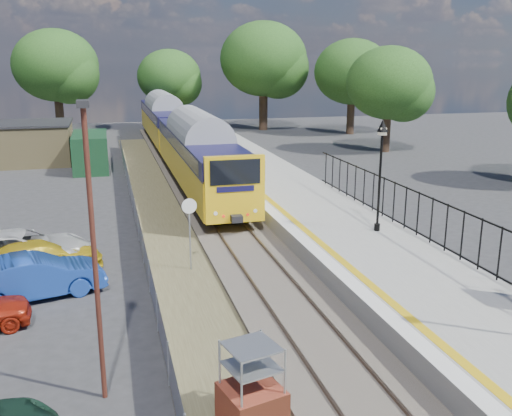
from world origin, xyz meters
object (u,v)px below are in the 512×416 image
object	(u,v)px
speed_sign	(190,222)
carpark_lamp	(93,238)
victorian_lamp_north	(381,149)
brick_plinth	(252,388)
car_blue	(35,277)
car_yellow	(41,259)
train	(177,132)
car_white	(20,250)

from	to	relation	value
speed_sign	carpark_lamp	bearing A→B (deg)	-118.26
victorian_lamp_north	brick_plinth	distance (m)	13.24
carpark_lamp	car_blue	world-z (taller)	carpark_lamp
car_yellow	train	bearing A→B (deg)	-41.61
car_white	carpark_lamp	bearing A→B (deg)	-163.91
victorian_lamp_north	speed_sign	world-z (taller)	victorian_lamp_north
victorian_lamp_north	car_white	world-z (taller)	victorian_lamp_north
victorian_lamp_north	carpark_lamp	size ratio (longest dim) A/B	0.66
carpark_lamp	car_white	world-z (taller)	carpark_lamp
train	brick_plinth	world-z (taller)	train
train	carpark_lamp	size ratio (longest dim) A/B	5.85
car_yellow	brick_plinth	bearing A→B (deg)	-176.02
victorian_lamp_north	car_blue	distance (m)	13.78
car_yellow	car_white	xyz separation A→B (m)	(-0.80, 0.89, 0.09)
car_white	victorian_lamp_north	bearing A→B (deg)	-97.52
victorian_lamp_north	car_yellow	xyz separation A→B (m)	(-13.26, 0.64, -3.64)
carpark_lamp	car_blue	distance (m)	7.70
car_blue	brick_plinth	bearing A→B (deg)	-163.33
victorian_lamp_north	car_blue	xyz separation A→B (m)	(-13.23, -1.46, -3.56)
carpark_lamp	car_white	distance (m)	10.59
victorian_lamp_north	car_blue	bearing A→B (deg)	-173.69
car_white	car_blue	bearing A→B (deg)	-165.81
train	car_white	distance (m)	23.83
carpark_lamp	car_yellow	world-z (taller)	carpark_lamp
brick_plinth	car_white	distance (m)	13.11
car_blue	carpark_lamp	bearing A→B (deg)	-176.75
brick_plinth	car_white	xyz separation A→B (m)	(-6.13, 11.58, -0.19)
brick_plinth	speed_sign	world-z (taller)	speed_sign
train	car_blue	size ratio (longest dim) A/B	9.09
brick_plinth	car_yellow	size ratio (longest dim) A/B	0.43
car_yellow	car_white	distance (m)	1.20
victorian_lamp_north	car_blue	size ratio (longest dim) A/B	1.02
car_blue	speed_sign	bearing A→B (deg)	-93.02
train	car_blue	xyz separation A→B (m)	(-7.93, -25.09, -1.60)
speed_sign	car_white	size ratio (longest dim) A/B	0.53
train	car_yellow	size ratio (longest dim) A/B	9.00
train	brick_plinth	xyz separation A→B (m)	(-2.63, -33.69, -1.40)
carpark_lamp	brick_plinth	bearing A→B (deg)	-32.16
car_blue	victorian_lamp_north	bearing A→B (deg)	-98.70
victorian_lamp_north	car_white	bearing A→B (deg)	173.82
train	car_blue	world-z (taller)	train
car_white	brick_plinth	bearing A→B (deg)	-153.43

